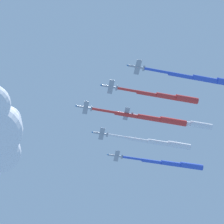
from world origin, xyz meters
TOP-DOWN VIEW (x-y plane):
  - jet_lead at (-1.99, 22.44)m, footprint 11.15×64.10m
  - jet_port_inner at (11.95, 29.53)m, footprint 10.31×55.18m
  - jet_starboard_inner at (-17.14, 29.43)m, footprint 10.59×59.15m
  - jet_port_mid at (-3.63, 40.56)m, footprint 10.37×56.42m
  - jet_starboard_mid at (24.68, 48.51)m, footprint 11.31×64.48m
  - jet_port_outer at (-32.25, 40.04)m, footprint 9.96×59.73m

SIDE VIEW (x-z plane):
  - jet_starboard_mid at x=24.68m, z-range 201.72..205.53m
  - jet_starboard_inner at x=-17.14m, z-range 202.22..206.01m
  - jet_lead at x=-1.99m, z-range 203.27..207.04m
  - jet_port_outer at x=-32.25m, z-range 203.44..207.28m
  - jet_port_mid at x=-3.63m, z-range 203.94..207.74m
  - jet_port_inner at x=11.95m, z-range 204.07..207.87m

